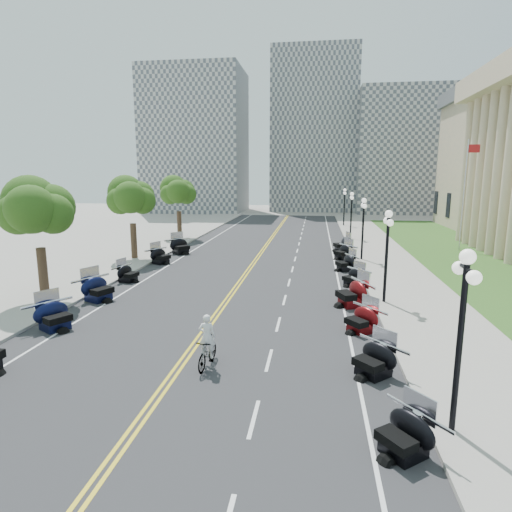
{
  "coord_description": "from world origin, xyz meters",
  "views": [
    {
      "loc": [
        4.82,
        -19.09,
        6.91
      ],
      "look_at": [
        1.23,
        6.49,
        2.0
      ],
      "focal_mm": 30.0,
      "sensor_mm": 36.0,
      "label": 1
    }
  ],
  "objects_px": {
    "flagpole": "(464,196)",
    "motorcycle_n_3": "(404,432)",
    "cyclist_rider": "(207,316)",
    "bicycle": "(207,352)"
  },
  "relations": [
    {
      "from": "flagpole",
      "to": "motorcycle_n_3",
      "type": "distance_m",
      "value": 33.2
    },
    {
      "from": "motorcycle_n_3",
      "to": "cyclist_rider",
      "type": "distance_m",
      "value": 7.53
    },
    {
      "from": "motorcycle_n_3",
      "to": "cyclist_rider",
      "type": "bearing_deg",
      "value": -162.64
    },
    {
      "from": "motorcycle_n_3",
      "to": "flagpole",
      "type": "bearing_deg",
      "value": 122.64
    },
    {
      "from": "bicycle",
      "to": "flagpole",
      "type": "bearing_deg",
      "value": 63.51
    },
    {
      "from": "bicycle",
      "to": "cyclist_rider",
      "type": "relative_size",
      "value": 1.12
    },
    {
      "from": "motorcycle_n_3",
      "to": "cyclist_rider",
      "type": "height_order",
      "value": "cyclist_rider"
    },
    {
      "from": "flagpole",
      "to": "motorcycle_n_3",
      "type": "height_order",
      "value": "flagpole"
    },
    {
      "from": "flagpole",
      "to": "cyclist_rider",
      "type": "bearing_deg",
      "value": -122.28
    },
    {
      "from": "motorcycle_n_3",
      "to": "bicycle",
      "type": "bearing_deg",
      "value": -162.64
    }
  ]
}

